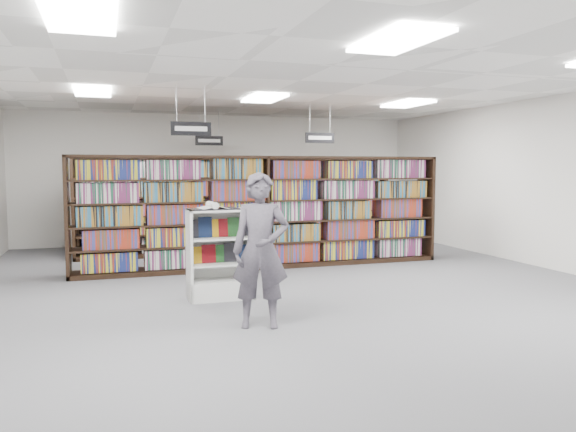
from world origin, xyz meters
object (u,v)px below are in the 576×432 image
object	(u,v)px
shopper	(261,250)
bookshelf_row_near	(264,212)
open_book	(213,207)
endcap_display	(220,267)

from	to	relation	value
shopper	bookshelf_row_near	bearing A→B (deg)	90.30
open_book	shopper	bearing A→B (deg)	-84.96
bookshelf_row_near	shopper	xyz separation A→B (m)	(-1.12, -3.83, -0.13)
open_book	shopper	xyz separation A→B (m)	(0.28, -1.55, -0.41)
endcap_display	shopper	xyz separation A→B (m)	(0.18, -1.59, 0.46)
shopper	open_book	bearing A→B (deg)	116.66
bookshelf_row_near	open_book	distance (m)	2.68
open_book	shopper	size ratio (longest dim) A/B	0.40
bookshelf_row_near	open_book	world-z (taller)	bookshelf_row_near
endcap_display	open_book	distance (m)	0.88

